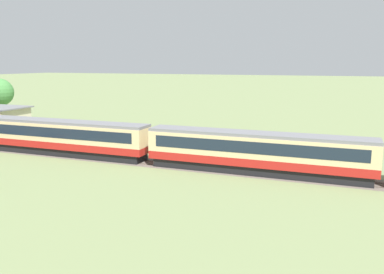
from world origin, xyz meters
name	(u,v)px	position (x,y,z in m)	size (l,w,h in m)	color
passenger_train	(259,151)	(-19.25, -0.64, 2.24)	(114.44, 2.97, 4.05)	#AD1E19
railway_track	(376,185)	(-8.71, -0.64, 0.01)	(171.97, 3.60, 0.04)	#665B51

